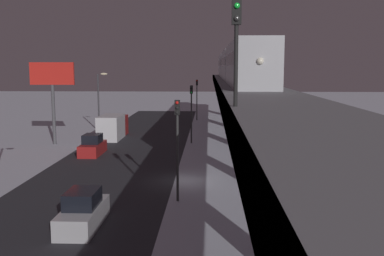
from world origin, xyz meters
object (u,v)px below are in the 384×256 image
Objects in this scene: sedan_red at (93,146)px; sedan_silver at (83,212)px; commercial_billboard at (52,82)px; traffic_light_mid at (191,106)px; subway_train at (235,65)px; box_truck at (113,127)px; rail_signal at (236,35)px; traffic_light_far at (197,94)px; traffic_light_near at (177,136)px.

sedan_silver is at bearing 103.19° from sedan_red.
traffic_light_mid is at bearing -175.39° from commercial_billboard.
commercial_billboard is (20.01, 7.37, -1.86)m from subway_train.
box_truck is at bearing 10.83° from subway_train.
rail_signal is 38.22m from box_truck.
sedan_silver is (7.68, -5.36, -8.84)m from rail_signal.
commercial_billboard is (14.96, 22.86, 2.63)m from traffic_light_far.
subway_train is 16.53m from box_truck.
sedan_silver is at bearing 73.34° from subway_train.
box_truck is 1.16× the size of traffic_light_far.
traffic_light_mid is at bearing 160.43° from box_truck.
subway_train is 8.67× the size of traffic_light_far.
sedan_red is at bearing 36.16° from traffic_light_mid.
sedan_red is 0.69× the size of traffic_light_far.
commercial_billboard is at bearing 40.00° from box_truck.
box_truck reaches higher than sedan_silver.
rail_signal is 0.62× the size of traffic_light_near.
rail_signal is 0.45× the size of commercial_billboard.
rail_signal is at bearing 95.37° from traffic_light_mid.
commercial_billboard reaches higher than box_truck.
traffic_light_near is 25.48m from commercial_billboard.
traffic_light_far is (-9.50, -18.28, 2.85)m from box_truck.
traffic_light_far is (0.00, -21.66, 0.00)m from traffic_light_mid.
sedan_silver is at bearing 45.37° from traffic_light_near.
sedan_red is 0.60× the size of box_truck.
sedan_red is at bearing 42.08° from subway_train.
sedan_silver is 27.05m from traffic_light_mid.
traffic_light_mid is at bearing 50.67° from subway_train.
traffic_light_far is (-4.70, -48.08, 3.40)m from sedan_silver.
traffic_light_mid is at bearing 90.00° from traffic_light_far.
rail_signal is 32.38m from traffic_light_mid.
sedan_silver is 20.16m from sedan_red.
sedan_red is at bearing -57.96° from traffic_light_near.
rail_signal reaches higher than sedan_silver.
sedan_red is (4.60, -19.62, 0.00)m from sedan_silver.
subway_train is at bearing -100.28° from traffic_light_near.
sedan_silver is 0.74× the size of traffic_light_mid.
rail_signal is at bearing 106.43° from traffic_light_near.
traffic_light_near is (-9.50, 25.04, 2.85)m from box_truck.
box_truck is 20.80m from traffic_light_far.
traffic_light_near is 1.00× the size of traffic_light_mid.
box_truck is 26.93m from traffic_light_near.
sedan_silver is 7.50m from traffic_light_near.
sedan_silver is 48.43m from traffic_light_far.
sedan_silver is 27.88m from commercial_billboard.
commercial_billboard is (10.26, -25.21, 6.03)m from sedan_silver.
sedan_red is 30.13m from traffic_light_far.
traffic_light_near is at bearing 90.00° from traffic_light_mid.
sedan_silver is (9.75, 32.58, -7.89)m from subway_train.
traffic_light_far reaches higher than sedan_silver.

